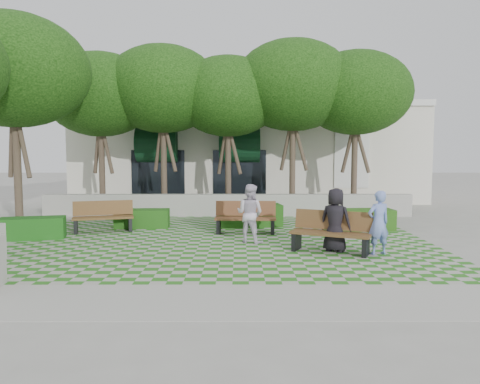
{
  "coord_description": "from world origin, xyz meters",
  "views": [
    {
      "loc": [
        0.46,
        -12.77,
        2.65
      ],
      "look_at": [
        0.5,
        1.5,
        1.4
      ],
      "focal_mm": 35.0,
      "sensor_mm": 36.0,
      "label": 1
    }
  ],
  "objects_px": {
    "bench_mid": "(246,218)",
    "hedge_midleft": "(142,219)",
    "person_white": "(250,213)",
    "bench_east": "(331,233)",
    "bench_west": "(103,217)",
    "person_dark": "(335,220)",
    "hedge_midright": "(250,215)",
    "person_blue": "(378,223)",
    "hedge_west": "(32,228)",
    "hedge_east": "(363,220)"
  },
  "relations": [
    {
      "from": "bench_east",
      "to": "hedge_midleft",
      "type": "bearing_deg",
      "value": 169.91
    },
    {
      "from": "hedge_midright",
      "to": "person_blue",
      "type": "relative_size",
      "value": 1.34
    },
    {
      "from": "hedge_midleft",
      "to": "person_white",
      "type": "bearing_deg",
      "value": -35.68
    },
    {
      "from": "bench_mid",
      "to": "person_blue",
      "type": "xyz_separation_m",
      "value": [
        3.35,
        -3.17,
        0.33
      ]
    },
    {
      "from": "hedge_midleft",
      "to": "hedge_east",
      "type": "bearing_deg",
      "value": -4.03
    },
    {
      "from": "person_dark",
      "to": "hedge_west",
      "type": "bearing_deg",
      "value": 18.52
    },
    {
      "from": "person_white",
      "to": "hedge_east",
      "type": "bearing_deg",
      "value": -123.55
    },
    {
      "from": "bench_west",
      "to": "person_dark",
      "type": "xyz_separation_m",
      "value": [
        7.0,
        -3.08,
        0.36
      ]
    },
    {
      "from": "bench_east",
      "to": "hedge_midright",
      "type": "bearing_deg",
      "value": 140.0
    },
    {
      "from": "hedge_east",
      "to": "person_blue",
      "type": "xyz_separation_m",
      "value": [
        -0.59,
        -3.7,
        0.47
      ]
    },
    {
      "from": "hedge_west",
      "to": "hedge_midright",
      "type": "bearing_deg",
      "value": 19.63
    },
    {
      "from": "bench_west",
      "to": "person_dark",
      "type": "bearing_deg",
      "value": -39.11
    },
    {
      "from": "bench_mid",
      "to": "bench_west",
      "type": "xyz_separation_m",
      "value": [
        -4.68,
        0.26,
        -0.01
      ]
    },
    {
      "from": "hedge_west",
      "to": "person_white",
      "type": "distance_m",
      "value": 6.61
    },
    {
      "from": "bench_mid",
      "to": "hedge_midleft",
      "type": "xyz_separation_m",
      "value": [
        -3.56,
        1.06,
        -0.18
      ]
    },
    {
      "from": "hedge_east",
      "to": "person_dark",
      "type": "height_order",
      "value": "person_dark"
    },
    {
      "from": "hedge_midleft",
      "to": "person_dark",
      "type": "height_order",
      "value": "person_dark"
    },
    {
      "from": "bench_mid",
      "to": "hedge_midleft",
      "type": "distance_m",
      "value": 3.72
    },
    {
      "from": "hedge_midleft",
      "to": "person_dark",
      "type": "relative_size",
      "value": 1.08
    },
    {
      "from": "bench_mid",
      "to": "hedge_east",
      "type": "distance_m",
      "value": 3.98
    },
    {
      "from": "bench_mid",
      "to": "person_dark",
      "type": "height_order",
      "value": "person_dark"
    },
    {
      "from": "bench_mid",
      "to": "hedge_midright",
      "type": "distance_m",
      "value": 1.36
    },
    {
      "from": "hedge_midleft",
      "to": "person_dark",
      "type": "distance_m",
      "value": 7.07
    },
    {
      "from": "bench_west",
      "to": "hedge_east",
      "type": "bearing_deg",
      "value": -13.54
    },
    {
      "from": "bench_east",
      "to": "hedge_midleft",
      "type": "relative_size",
      "value": 1.18
    },
    {
      "from": "person_blue",
      "to": "person_white",
      "type": "xyz_separation_m",
      "value": [
        -3.25,
        1.6,
        0.03
      ]
    },
    {
      "from": "hedge_midright",
      "to": "person_dark",
      "type": "xyz_separation_m",
      "value": [
        2.16,
        -4.17,
        0.46
      ]
    },
    {
      "from": "person_dark",
      "to": "person_white",
      "type": "xyz_separation_m",
      "value": [
        -2.22,
        1.25,
        0.01
      ]
    },
    {
      "from": "hedge_east",
      "to": "person_white",
      "type": "height_order",
      "value": "person_white"
    },
    {
      "from": "person_dark",
      "to": "hedge_midleft",
      "type": "bearing_deg",
      "value": -3.29
    },
    {
      "from": "bench_east",
      "to": "person_dark",
      "type": "height_order",
      "value": "person_dark"
    },
    {
      "from": "hedge_midleft",
      "to": "bench_east",
      "type": "bearing_deg",
      "value": -34.52
    },
    {
      "from": "bench_mid",
      "to": "person_white",
      "type": "bearing_deg",
      "value": -83.89
    },
    {
      "from": "hedge_east",
      "to": "person_blue",
      "type": "distance_m",
      "value": 3.78
    },
    {
      "from": "hedge_west",
      "to": "person_dark",
      "type": "distance_m",
      "value": 8.98
    },
    {
      "from": "bench_west",
      "to": "person_dark",
      "type": "distance_m",
      "value": 7.66
    },
    {
      "from": "person_white",
      "to": "bench_east",
      "type": "bearing_deg",
      "value": 175.36
    },
    {
      "from": "bench_mid",
      "to": "hedge_midleft",
      "type": "height_order",
      "value": "bench_mid"
    },
    {
      "from": "bench_mid",
      "to": "bench_west",
      "type": "bearing_deg",
      "value": 179.25
    },
    {
      "from": "hedge_east",
      "to": "bench_east",
      "type": "bearing_deg",
      "value": -116.95
    },
    {
      "from": "hedge_midleft",
      "to": "bench_mid",
      "type": "bearing_deg",
      "value": -16.63
    },
    {
      "from": "bench_east",
      "to": "person_blue",
      "type": "xyz_separation_m",
      "value": [
        1.16,
        -0.27,
        0.31
      ]
    },
    {
      "from": "person_dark",
      "to": "bench_west",
      "type": "bearing_deg",
      "value": 6.38
    },
    {
      "from": "bench_east",
      "to": "bench_mid",
      "type": "height_order",
      "value": "bench_east"
    },
    {
      "from": "bench_mid",
      "to": "person_white",
      "type": "xyz_separation_m",
      "value": [
        0.1,
        -1.57,
        0.36
      ]
    },
    {
      "from": "bench_east",
      "to": "bench_west",
      "type": "distance_m",
      "value": 7.57
    },
    {
      "from": "bench_west",
      "to": "hedge_midleft",
      "type": "relative_size",
      "value": 1.11
    },
    {
      "from": "bench_west",
      "to": "person_white",
      "type": "bearing_deg",
      "value": -36.3
    },
    {
      "from": "hedge_west",
      "to": "bench_mid",
      "type": "bearing_deg",
      "value": 8.93
    },
    {
      "from": "bench_mid",
      "to": "person_blue",
      "type": "bearing_deg",
      "value": -40.92
    }
  ]
}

